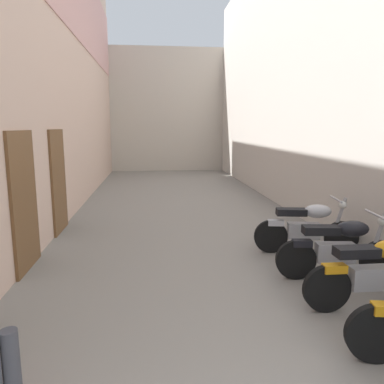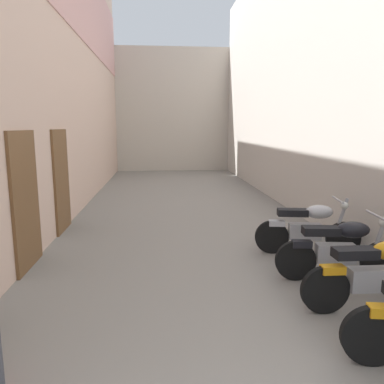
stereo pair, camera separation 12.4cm
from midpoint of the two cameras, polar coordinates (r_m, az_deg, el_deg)
The scene contains 7 objects.
ground_plane at distance 8.11m, azimuth 0.60°, elevation -6.12°, with size 34.81×34.81×0.00m, color gray.
building_left at distance 10.16m, azimuth -19.14°, elevation 20.59°, with size 0.45×18.81×8.36m.
building_right at distance 10.61m, azimuth 17.10°, elevation 18.76°, with size 0.45×18.81×7.89m.
building_far_end at distance 20.19m, azimuth -2.89°, elevation 12.36°, with size 8.71×2.00×6.16m, color beige.
motorcycle_third at distance 5.17m, azimuth 27.13°, elevation -11.00°, with size 1.85×0.58×1.04m.
motorcycle_fourth at distance 5.93m, azimuth 22.34°, elevation -7.99°, with size 1.85×0.58×1.04m.
motorcycle_fifth at distance 6.94m, azimuth 17.96°, elevation -5.14°, with size 1.84×0.58×1.04m.
Camera 2 is at (-0.70, -0.36, 2.26)m, focal length 34.68 mm.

